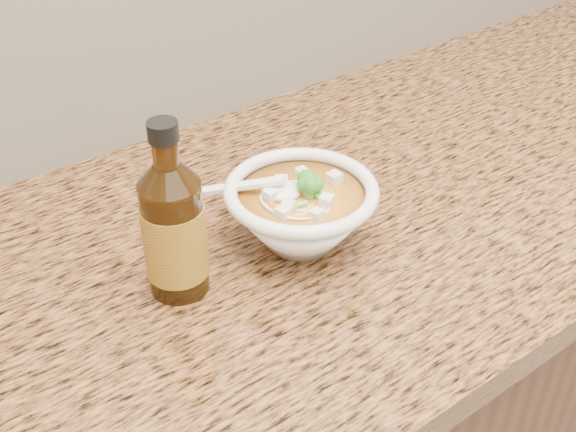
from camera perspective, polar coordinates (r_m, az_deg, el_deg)
cabinet at (r=1.30m, az=1.76°, el=-16.68°), size 4.00×0.65×0.86m
counter_slab at (r=0.98m, az=2.23°, el=-0.38°), size 4.00×0.68×0.04m
soup_bowl at (r=0.89m, az=1.02°, el=0.23°), size 0.19×0.19×0.11m
hot_sauce_bottle at (r=0.80m, az=-8.99°, el=-1.14°), size 0.09×0.09×0.22m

